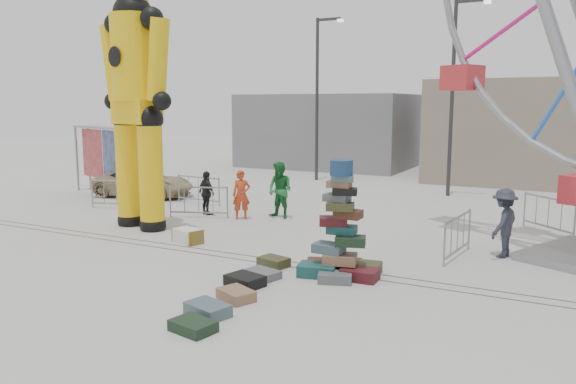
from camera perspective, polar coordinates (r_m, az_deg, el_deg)
The scene contains 27 objects.
ground at distance 13.90m, azimuth -7.62°, elevation -7.22°, with size 90.00×90.00×0.00m, color #9E9E99.
track_line_near at distance 14.38m, azimuth -6.25°, elevation -6.63°, with size 40.00×0.04×0.01m, color #47443F.
track_line_far at distance 14.70m, azimuth -5.39°, elevation -6.27°, with size 40.00×0.04×0.01m, color #47443F.
building_right at distance 30.98m, azimuth 26.01°, elevation 5.56°, with size 12.00×8.00×5.00m, color gray.
building_left at distance 35.70m, azimuth 4.63°, elevation 6.28°, with size 10.00×8.00×4.40m, color gray.
lamp_post_right at distance 24.38m, azimuth 16.58°, elevation 10.07°, with size 1.41×0.25×8.00m.
lamp_post_left at distance 28.41m, azimuth 3.14°, elevation 10.22°, with size 1.41×0.25×8.00m.
suitcase_tower at distance 12.75m, azimuth 5.32°, elevation -5.24°, with size 1.90×1.67×2.64m.
crash_test_dummy at distance 17.89m, azimuth -15.18°, elevation 9.64°, with size 3.15×1.38×7.90m.
banner_scaffold at distance 25.14m, azimuth -18.37°, elevation 4.68°, with size 4.01×1.89×2.90m.
steamer_trunk at distance 15.99m, azimuth -10.16°, elevation -4.41°, with size 0.85×0.49×0.40m, color silver.
row_case_0 at distance 13.53m, azimuth -1.47°, elevation -7.11°, with size 0.69×0.49×0.22m, color #3C3F1F.
row_case_1 at distance 12.68m, azimuth -2.65°, elevation -8.33°, with size 0.77×0.53×0.18m, color #5B5F63.
row_case_2 at distance 12.16m, azimuth -4.39°, elevation -8.96°, with size 0.77×0.58×0.24m, color black.
row_case_3 at distance 11.35m, azimuth -5.29°, elevation -10.36°, with size 0.73×0.52×0.22m, color #906749.
row_case_4 at distance 10.63m, azimuth -8.15°, elevation -11.72°, with size 0.82×0.54×0.24m, color #496169.
row_case_5 at distance 9.99m, azimuth -9.62°, elevation -13.27°, with size 0.75×0.53×0.20m, color #1A2F1D.
barricade_dummy_a at distance 21.70m, azimuth -17.04°, elevation -0.19°, with size 2.00×0.10×1.10m, color gray, non-canonical shape.
barricade_dummy_b at distance 21.98m, azimuth -9.09°, elevation 0.20°, with size 2.00×0.10×1.10m, color gray, non-canonical shape.
barricade_dummy_c at distance 19.35m, azimuth -9.07°, elevation -0.99°, with size 2.00×0.10×1.10m, color gray, non-canonical shape.
barricade_wheel_front at distance 14.80m, azimuth 16.84°, elevation -4.34°, with size 2.00×0.10×1.10m, color gray, non-canonical shape.
barricade_wheel_back at distance 18.65m, azimuth 24.93°, elevation -2.10°, with size 2.00×0.10×1.10m, color gray, non-canonical shape.
pedestrian_red at distance 18.90m, azimuth -4.76°, elevation -0.29°, with size 0.60×0.40×1.66m, color #B9381A.
pedestrian_green at distance 19.00m, azimuth -0.82°, elevation 0.19°, with size 0.93×0.73×1.92m, color #1A6A2C.
pedestrian_black at distance 19.79m, azimuth -8.26°, elevation -0.10°, with size 0.90×0.38×1.54m, color black.
pedestrian_grey at distance 15.18m, azimuth 21.07°, elevation -2.95°, with size 1.14×0.65×1.76m, color #262833.
parked_suv at distance 24.26m, azimuth -14.45°, elevation 0.91°, with size 1.92×4.16×1.16m, color tan.
Camera 1 is at (7.66, -10.94, 3.86)m, focal length 35.00 mm.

